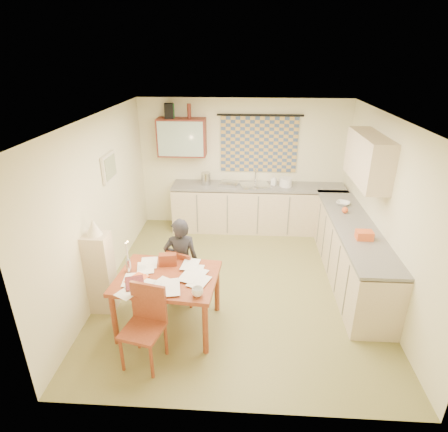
# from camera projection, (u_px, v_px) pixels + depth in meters

# --- Properties ---
(floor) EXTENTS (4.00, 4.50, 0.02)m
(floor) POSITION_uv_depth(u_px,v_px,m) (239.00, 284.00, 5.77)
(floor) COLOR olive
(floor) RESTS_ON ground
(ceiling) EXTENTS (4.00, 4.50, 0.02)m
(ceiling) POSITION_uv_depth(u_px,v_px,m) (242.00, 117.00, 4.75)
(ceiling) COLOR white
(ceiling) RESTS_ON floor
(wall_back) EXTENTS (4.00, 0.02, 2.50)m
(wall_back) POSITION_uv_depth(u_px,v_px,m) (243.00, 164.00, 7.32)
(wall_back) COLOR #F1ECC0
(wall_back) RESTS_ON floor
(wall_front) EXTENTS (4.00, 0.02, 2.50)m
(wall_front) POSITION_uv_depth(u_px,v_px,m) (235.00, 310.00, 3.19)
(wall_front) COLOR #F1ECC0
(wall_front) RESTS_ON floor
(wall_left) EXTENTS (0.02, 4.50, 2.50)m
(wall_left) POSITION_uv_depth(u_px,v_px,m) (101.00, 205.00, 5.37)
(wall_left) COLOR #F1ECC0
(wall_left) RESTS_ON floor
(wall_right) EXTENTS (0.02, 4.50, 2.50)m
(wall_right) POSITION_uv_depth(u_px,v_px,m) (386.00, 212.00, 5.15)
(wall_right) COLOR #F1ECC0
(wall_right) RESTS_ON floor
(window_blind) EXTENTS (1.45, 0.03, 1.05)m
(window_blind) POSITION_uv_depth(u_px,v_px,m) (259.00, 145.00, 7.11)
(window_blind) COLOR #384E75
(window_blind) RESTS_ON wall_back
(curtain_rod) EXTENTS (1.60, 0.04, 0.04)m
(curtain_rod) POSITION_uv_depth(u_px,v_px,m) (260.00, 115.00, 6.86)
(curtain_rod) COLOR black
(curtain_rod) RESTS_ON wall_back
(wall_cabinet) EXTENTS (0.90, 0.34, 0.70)m
(wall_cabinet) POSITION_uv_depth(u_px,v_px,m) (182.00, 137.00, 7.00)
(wall_cabinet) COLOR #5B2018
(wall_cabinet) RESTS_ON wall_back
(wall_cabinet_glass) EXTENTS (0.84, 0.02, 0.64)m
(wall_cabinet_glass) POSITION_uv_depth(u_px,v_px,m) (180.00, 139.00, 6.84)
(wall_cabinet_glass) COLOR #99B2A5
(wall_cabinet_glass) RESTS_ON wall_back
(upper_cabinet_right) EXTENTS (0.34, 1.30, 0.70)m
(upper_cabinet_right) POSITION_uv_depth(u_px,v_px,m) (368.00, 159.00, 5.41)
(upper_cabinet_right) COLOR #CBB38F
(upper_cabinet_right) RESTS_ON wall_right
(framed_print) EXTENTS (0.04, 0.50, 0.40)m
(framed_print) POSITION_uv_depth(u_px,v_px,m) (109.00, 167.00, 5.55)
(framed_print) COLOR beige
(framed_print) RESTS_ON wall_left
(print_canvas) EXTENTS (0.01, 0.42, 0.32)m
(print_canvas) POSITION_uv_depth(u_px,v_px,m) (111.00, 167.00, 5.55)
(print_canvas) COLOR #B8B8A1
(print_canvas) RESTS_ON wall_left
(counter_back) EXTENTS (3.30, 0.62, 0.92)m
(counter_back) POSITION_uv_depth(u_px,v_px,m) (257.00, 208.00, 7.34)
(counter_back) COLOR #CBB38F
(counter_back) RESTS_ON floor
(counter_right) EXTENTS (0.62, 2.95, 0.92)m
(counter_right) POSITION_uv_depth(u_px,v_px,m) (350.00, 251.00, 5.77)
(counter_right) COLOR #CBB38F
(counter_right) RESTS_ON floor
(stove) EXTENTS (0.55, 0.55, 0.86)m
(stove) POSITION_uv_depth(u_px,v_px,m) (373.00, 299.00, 4.70)
(stove) COLOR white
(stove) RESTS_ON floor
(sink) EXTENTS (0.64, 0.56, 0.10)m
(sink) POSITION_uv_depth(u_px,v_px,m) (255.00, 187.00, 7.17)
(sink) COLOR silver
(sink) RESTS_ON counter_back
(tap) EXTENTS (0.03, 0.03, 0.28)m
(tap) POSITION_uv_depth(u_px,v_px,m) (256.00, 176.00, 7.26)
(tap) COLOR silver
(tap) RESTS_ON counter_back
(dish_rack) EXTENTS (0.40, 0.36, 0.06)m
(dish_rack) POSITION_uv_depth(u_px,v_px,m) (229.00, 184.00, 7.17)
(dish_rack) COLOR silver
(dish_rack) RESTS_ON counter_back
(kettle) EXTENTS (0.24, 0.24, 0.24)m
(kettle) POSITION_uv_depth(u_px,v_px,m) (206.00, 179.00, 7.16)
(kettle) COLOR silver
(kettle) RESTS_ON counter_back
(mixing_bowl) EXTENTS (0.27, 0.27, 0.16)m
(mixing_bowl) POSITION_uv_depth(u_px,v_px,m) (286.00, 182.00, 7.09)
(mixing_bowl) COLOR white
(mixing_bowl) RESTS_ON counter_back
(soap_bottle) EXTENTS (0.16, 0.16, 0.20)m
(soap_bottle) POSITION_uv_depth(u_px,v_px,m) (274.00, 180.00, 7.14)
(soap_bottle) COLOR white
(soap_bottle) RESTS_ON counter_back
(bowl) EXTENTS (0.38, 0.38, 0.05)m
(bowl) POSITION_uv_depth(u_px,v_px,m) (343.00, 203.00, 6.25)
(bowl) COLOR white
(bowl) RESTS_ON counter_right
(orange_bag) EXTENTS (0.22, 0.16, 0.12)m
(orange_bag) POSITION_uv_depth(u_px,v_px,m) (364.00, 235.00, 5.10)
(orange_bag) COLOR orange
(orange_bag) RESTS_ON counter_right
(fruit_orange) EXTENTS (0.10, 0.10, 0.10)m
(fruit_orange) POSITION_uv_depth(u_px,v_px,m) (345.00, 210.00, 5.93)
(fruit_orange) COLOR orange
(fruit_orange) RESTS_ON counter_right
(speaker) EXTENTS (0.19, 0.22, 0.26)m
(speaker) POSITION_uv_depth(u_px,v_px,m) (169.00, 111.00, 6.82)
(speaker) COLOR black
(speaker) RESTS_ON wall_cabinet
(bottle_green) EXTENTS (0.07, 0.07, 0.26)m
(bottle_green) POSITION_uv_depth(u_px,v_px,m) (172.00, 111.00, 6.81)
(bottle_green) COLOR #195926
(bottle_green) RESTS_ON wall_cabinet
(bottle_brown) EXTENTS (0.08, 0.08, 0.26)m
(bottle_brown) POSITION_uv_depth(u_px,v_px,m) (189.00, 111.00, 6.79)
(bottle_brown) COLOR #5B2018
(bottle_brown) RESTS_ON wall_cabinet
(dining_table) EXTENTS (1.30, 1.03, 0.75)m
(dining_table) POSITION_uv_depth(u_px,v_px,m) (169.00, 301.00, 4.73)
(dining_table) COLOR maroon
(dining_table) RESTS_ON floor
(chair_far) EXTENTS (0.49, 0.49, 0.82)m
(chair_far) POSITION_uv_depth(u_px,v_px,m) (186.00, 284.00, 5.30)
(chair_far) COLOR maroon
(chair_far) RESTS_ON floor
(chair_near) EXTENTS (0.51, 0.51, 0.94)m
(chair_near) POSITION_uv_depth(u_px,v_px,m) (145.00, 341.00, 4.21)
(chair_near) COLOR maroon
(chair_near) RESTS_ON floor
(person) EXTENTS (0.55, 0.44, 1.28)m
(person) POSITION_uv_depth(u_px,v_px,m) (181.00, 261.00, 5.12)
(person) COLOR black
(person) RESTS_ON floor
(shelf_stand) EXTENTS (0.32, 0.30, 1.14)m
(shelf_stand) POSITION_uv_depth(u_px,v_px,m) (101.00, 273.00, 4.99)
(shelf_stand) COLOR #CBB38F
(shelf_stand) RESTS_ON floor
(lampshade) EXTENTS (0.20, 0.20, 0.22)m
(lampshade) POSITION_uv_depth(u_px,v_px,m) (94.00, 227.00, 4.72)
(lampshade) COLOR beige
(lampshade) RESTS_ON shelf_stand
(letter_rack) EXTENTS (0.23, 0.14, 0.16)m
(letter_rack) POSITION_uv_depth(u_px,v_px,m) (168.00, 260.00, 4.79)
(letter_rack) COLOR maroon
(letter_rack) RESTS_ON dining_table
(mug) EXTENTS (0.15, 0.15, 0.10)m
(mug) POSITION_uv_depth(u_px,v_px,m) (198.00, 292.00, 4.20)
(mug) COLOR white
(mug) RESTS_ON dining_table
(magazine) EXTENTS (0.40, 0.43, 0.03)m
(magazine) POSITION_uv_depth(u_px,v_px,m) (125.00, 285.00, 4.39)
(magazine) COLOR maroon
(magazine) RESTS_ON dining_table
(book) EXTENTS (0.40, 0.42, 0.02)m
(book) POSITION_uv_depth(u_px,v_px,m) (131.00, 277.00, 4.55)
(book) COLOR orange
(book) RESTS_ON dining_table
(orange_box) EXTENTS (0.12, 0.08, 0.04)m
(orange_box) POSITION_uv_depth(u_px,v_px,m) (136.00, 285.00, 4.37)
(orange_box) COLOR orange
(orange_box) RESTS_ON dining_table
(eyeglasses) EXTENTS (0.13, 0.05, 0.02)m
(eyeglasses) POSITION_uv_depth(u_px,v_px,m) (171.00, 292.00, 4.27)
(eyeglasses) COLOR black
(eyeglasses) RESTS_ON dining_table
(candle_holder) EXTENTS (0.08, 0.08, 0.18)m
(candle_holder) POSITION_uv_depth(u_px,v_px,m) (129.00, 266.00, 4.63)
(candle_holder) COLOR silver
(candle_holder) RESTS_ON dining_table
(candle) EXTENTS (0.03, 0.03, 0.22)m
(candle) POSITION_uv_depth(u_px,v_px,m) (127.00, 251.00, 4.57)
(candle) COLOR white
(candle) RESTS_ON dining_table
(candle_flame) EXTENTS (0.02, 0.02, 0.02)m
(candle_flame) POSITION_uv_depth(u_px,v_px,m) (128.00, 242.00, 4.53)
(candle_flame) COLOR #FFCC66
(candle_flame) RESTS_ON dining_table
(papers) EXTENTS (1.09, 0.98, 0.03)m
(papers) POSITION_uv_depth(u_px,v_px,m) (165.00, 279.00, 4.50)
(papers) COLOR white
(papers) RESTS_ON dining_table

